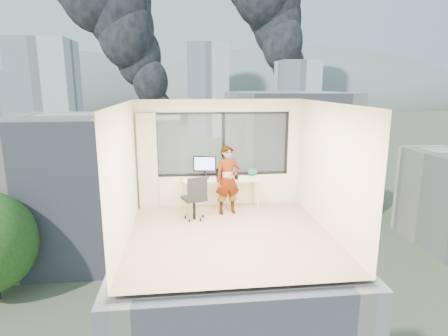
{
  "coord_description": "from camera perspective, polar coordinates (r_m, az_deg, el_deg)",
  "views": [
    {
      "loc": [
        -0.9,
        -6.9,
        2.94
      ],
      "look_at": [
        0.0,
        1.0,
        1.15
      ],
      "focal_mm": 29.86,
      "sensor_mm": 36.0,
      "label": 1
    }
  ],
  "objects": [
    {
      "name": "hill_b",
      "position": [
        342.54,
        10.77,
        9.64
      ],
      "size": [
        300.0,
        220.0,
        96.0
      ],
      "primitive_type": "ellipsoid",
      "color": "slate",
      "rests_on": "exterior_ground"
    },
    {
      "name": "exterior_ground",
      "position": [
        128.03,
        -6.08,
        5.01
      ],
      "size": [
        400.0,
        400.0,
        0.04
      ],
      "primitive_type": "cube",
      "color": "#515B3D",
      "rests_on": "ground"
    },
    {
      "name": "smoke_plume_b",
      "position": [
        187.08,
        11.62,
        19.83
      ],
      "size": [
        30.0,
        18.0,
        70.0
      ],
      "primitive_type": null,
      "color": "black",
      "rests_on": "exterior_ground"
    },
    {
      "name": "laptop",
      "position": [
        8.82,
        0.04,
        -0.98
      ],
      "size": [
        0.4,
        0.42,
        0.21
      ],
      "primitive_type": null,
      "rotation": [
        0.0,
        0.0,
        0.24
      ],
      "color": "black",
      "rests_on": "desk"
    },
    {
      "name": "person",
      "position": [
        8.55,
        0.58,
        -1.85
      ],
      "size": [
        0.64,
        0.47,
        1.59
      ],
      "primitive_type": "imported",
      "rotation": [
        0.0,
        0.0,
        0.17
      ],
      "color": "#2D2D33",
      "rests_on": "floor"
    },
    {
      "name": "far_tower_d",
      "position": [
        167.77,
        -27.53,
        9.25
      ],
      "size": [
        16.0,
        14.0,
        22.0
      ],
      "primitive_type": "cube",
      "color": "silver",
      "rests_on": "exterior_ground"
    },
    {
      "name": "near_bldg_a",
      "position": [
        39.07,
        -18.27,
        -2.71
      ],
      "size": [
        16.0,
        12.0,
        14.0
      ],
      "primitive_type": "cube",
      "color": "beige",
      "rests_on": "exterior_ground"
    },
    {
      "name": "game_console",
      "position": [
        9.13,
        0.07,
        -0.94
      ],
      "size": [
        0.37,
        0.33,
        0.08
      ],
      "primitive_type": "cube",
      "rotation": [
        0.0,
        0.0,
        0.18
      ],
      "color": "white",
      "rests_on": "desk"
    },
    {
      "name": "wall_left",
      "position": [
        7.18,
        -15.13,
        -0.97
      ],
      "size": [
        0.01,
        4.0,
        2.6
      ],
      "primitive_type": "cube",
      "color": "beige",
      "rests_on": "ground"
    },
    {
      "name": "far_tower_b",
      "position": [
        127.23,
        -2.56,
        11.8
      ],
      "size": [
        13.0,
        13.0,
        30.0
      ],
      "primitive_type": "cube",
      "color": "silver",
      "rests_on": "exterior_ground"
    },
    {
      "name": "curtain",
      "position": [
        9.0,
        -11.6,
        0.95
      ],
      "size": [
        0.45,
        0.14,
        2.3
      ],
      "primitive_type": "cube",
      "color": "beige",
      "rests_on": "floor"
    },
    {
      "name": "tree_b",
      "position": [
        28.27,
        4.26,
        -13.46
      ],
      "size": [
        7.6,
        7.6,
        9.0
      ],
      "primitive_type": null,
      "color": "#234517",
      "rests_on": "exterior_ground"
    },
    {
      "name": "floor",
      "position": [
        7.56,
        0.87,
        -10.21
      ],
      "size": [
        4.0,
        4.0,
        0.01
      ],
      "primitive_type": "cube",
      "color": "tan",
      "rests_on": "ground"
    },
    {
      "name": "handbag",
      "position": [
        9.16,
        4.37,
        -0.59
      ],
      "size": [
        0.27,
        0.19,
        0.19
      ],
      "primitive_type": "ellipsoid",
      "rotation": [
        0.0,
        0.0,
        0.3
      ],
      "color": "#0B4740",
      "rests_on": "desk"
    },
    {
      "name": "chair",
      "position": [
        8.26,
        -4.61,
        -4.44
      ],
      "size": [
        0.67,
        0.67,
        1.03
      ],
      "primitive_type": null,
      "rotation": [
        0.0,
        0.0,
        0.35
      ],
      "color": "black",
      "rests_on": "floor"
    },
    {
      "name": "far_tower_c",
      "position": [
        153.96,
        11.03,
        10.99
      ],
      "size": [
        15.0,
        15.0,
        26.0
      ],
      "primitive_type": "cube",
      "color": "silver",
      "rests_on": "exterior_ground"
    },
    {
      "name": "far_tower_a",
      "position": [
        107.5,
        -25.42,
        9.92
      ],
      "size": [
        14.0,
        14.0,
        28.0
      ],
      "primitive_type": "cube",
      "color": "silver",
      "rests_on": "exterior_ground"
    },
    {
      "name": "tree_c",
      "position": [
        53.54,
        19.0,
        -0.9
      ],
      "size": [
        8.4,
        8.4,
        10.0
      ],
      "primitive_type": null,
      "color": "#234517",
      "rests_on": "exterior_ground"
    },
    {
      "name": "desk",
      "position": [
        8.98,
        -0.48,
        -3.91
      ],
      "size": [
        1.8,
        0.6,
        0.75
      ],
      "primitive_type": "cube",
      "color": "beige",
      "rests_on": "floor"
    },
    {
      "name": "wall_right",
      "position": [
        7.67,
        15.9,
        -0.16
      ],
      "size": [
        0.01,
        4.0,
        2.6
      ],
      "primitive_type": "cube",
      "color": "beige",
      "rests_on": "ground"
    },
    {
      "name": "pen_cup",
      "position": [
        8.83,
        1.92,
        -1.33
      ],
      "size": [
        0.09,
        0.09,
        0.11
      ],
      "primitive_type": "cylinder",
      "rotation": [
        0.0,
        0.0,
        0.07
      ],
      "color": "black",
      "rests_on": "desk"
    },
    {
      "name": "wall_front",
      "position": [
        5.25,
        3.74,
        -5.56
      ],
      "size": [
        4.0,
        0.01,
        2.6
      ],
      "primitive_type": "cube",
      "color": "beige",
      "rests_on": "ground"
    },
    {
      "name": "window_wall",
      "position": [
        9.06,
        -0.4,
        3.7
      ],
      "size": [
        3.3,
        0.16,
        1.55
      ],
      "primitive_type": null,
      "color": "black",
      "rests_on": "ground"
    },
    {
      "name": "ceiling",
      "position": [
        6.97,
        0.95,
        9.88
      ],
      "size": [
        4.0,
        4.0,
        0.01
      ],
      "primitive_type": "cube",
      "color": "white",
      "rests_on": "ground"
    },
    {
      "name": "cellphone",
      "position": [
        8.77,
        0.34,
        -1.73
      ],
      "size": [
        0.12,
        0.07,
        0.01
      ],
      "primitive_type": "cube",
      "rotation": [
        0.0,
        0.0,
        0.2
      ],
      "color": "black",
      "rests_on": "desk"
    },
    {
      "name": "monitor",
      "position": [
        8.87,
        -2.96,
        0.18
      ],
      "size": [
        0.55,
        0.21,
        0.54
      ],
      "primitive_type": null,
      "rotation": [
        0.0,
        0.0,
        -0.17
      ],
      "color": "black",
      "rests_on": "desk"
    },
    {
      "name": "hill_a",
      "position": [
        348.33,
        -26.83,
        8.56
      ],
      "size": [
        288.0,
        216.0,
        90.0
      ],
      "primitive_type": "ellipsoid",
      "color": "slate",
      "rests_on": "exterior_ground"
    },
    {
      "name": "near_bldg_b",
      "position": [
        47.57,
        9.34,
        1.69
      ],
      "size": [
        14.0,
        13.0,
        16.0
      ],
      "primitive_type": "cube",
      "color": "silver",
      "rests_on": "exterior_ground"
    }
  ]
}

